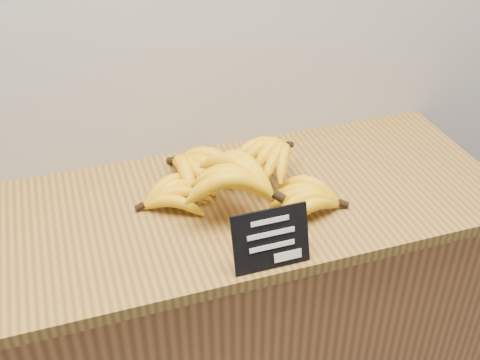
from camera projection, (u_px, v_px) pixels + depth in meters
name	position (u px, v px, depth m)	size (l,w,h in m)	color
counter	(235.00, 334.00, 1.71)	(1.37, 0.50, 0.90)	#935C2F
counter_top	(233.00, 204.00, 1.45)	(1.32, 0.54, 0.03)	olive
chalkboard_sign	(271.00, 239.00, 1.22)	(0.16, 0.01, 0.13)	black
banana_pile	(234.00, 179.00, 1.40)	(0.47, 0.42, 0.13)	#EDB909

